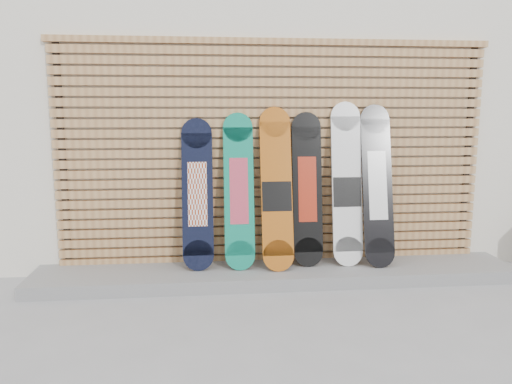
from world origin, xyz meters
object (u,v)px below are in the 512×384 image
(snowboard_0, at_px, (197,194))
(snowboard_1, at_px, (239,191))
(snowboard_4, at_px, (347,185))
(snowboard_5, at_px, (377,185))
(snowboard_3, at_px, (307,189))
(snowboard_2, at_px, (277,189))

(snowboard_0, bearing_deg, snowboard_1, -1.36)
(snowboard_4, relative_size, snowboard_5, 1.02)
(snowboard_0, relative_size, snowboard_3, 0.96)
(snowboard_3, bearing_deg, snowboard_0, -179.34)
(snowboard_0, distance_m, snowboard_4, 1.45)
(snowboard_4, bearing_deg, snowboard_1, -179.57)
(snowboard_3, bearing_deg, snowboard_4, -2.00)
(snowboard_2, distance_m, snowboard_4, 0.70)
(snowboard_3, distance_m, snowboard_4, 0.39)
(snowboard_0, xyz_separation_m, snowboard_4, (1.45, -0.00, 0.07))
(snowboard_1, relative_size, snowboard_5, 0.95)
(snowboard_0, distance_m, snowboard_5, 1.74)
(snowboard_1, xyz_separation_m, snowboard_4, (1.05, 0.01, 0.04))
(snowboard_4, height_order, snowboard_5, snowboard_4)
(snowboard_0, bearing_deg, snowboard_3, 0.66)
(snowboard_1, height_order, snowboard_3, snowboard_3)
(snowboard_5, bearing_deg, snowboard_4, 172.66)
(snowboard_2, distance_m, snowboard_5, 0.99)
(snowboard_3, height_order, snowboard_4, snowboard_4)
(snowboard_0, relative_size, snowboard_2, 0.93)
(snowboard_2, bearing_deg, snowboard_3, 11.08)
(snowboard_3, bearing_deg, snowboard_1, -178.15)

